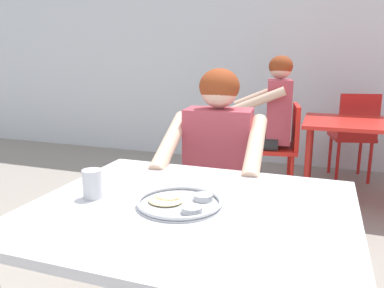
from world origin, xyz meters
TOP-DOWN VIEW (x-y plane):
  - back_wall at (0.00, 3.35)m, footprint 12.00×0.12m
  - table_foreground at (0.08, -0.02)m, footprint 1.05×0.89m
  - thali_tray at (0.04, -0.03)m, footprint 0.28×0.28m
  - drinking_cup at (-0.27, -0.06)m, footprint 0.07×0.07m
  - chair_foreground at (-0.04, 0.86)m, footprint 0.47×0.46m
  - diner_foreground at (-0.03, 0.64)m, footprint 0.52×0.58m
  - table_background_red at (0.80, 2.23)m, footprint 0.96×0.76m
  - chair_red_left at (0.14, 2.23)m, footprint 0.45×0.48m
  - chair_red_far at (0.77, 2.87)m, footprint 0.46×0.48m
  - patron_background at (0.01, 2.22)m, footprint 0.59×0.55m

SIDE VIEW (x-z plane):
  - chair_foreground at x=-0.04m, z-range 0.07..0.89m
  - chair_red_left at x=0.14m, z-range 0.08..0.90m
  - chair_red_far at x=0.77m, z-range 0.07..0.96m
  - table_background_red at x=0.80m, z-range 0.27..0.98m
  - table_foreground at x=0.08m, z-range 0.30..1.04m
  - diner_foreground at x=-0.03m, z-range 0.12..1.29m
  - patron_background at x=0.01m, z-range 0.12..1.36m
  - thali_tray at x=0.04m, z-range 0.75..0.77m
  - drinking_cup at x=-0.27m, z-range 0.75..0.85m
  - back_wall at x=0.00m, z-range 0.00..3.40m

